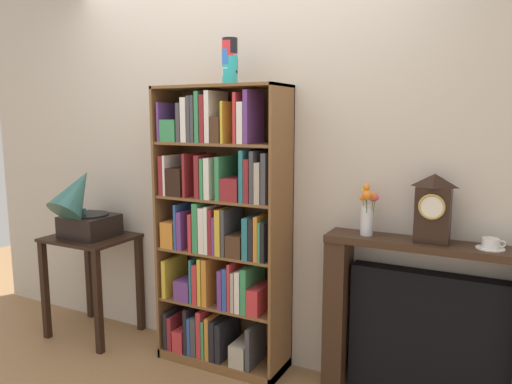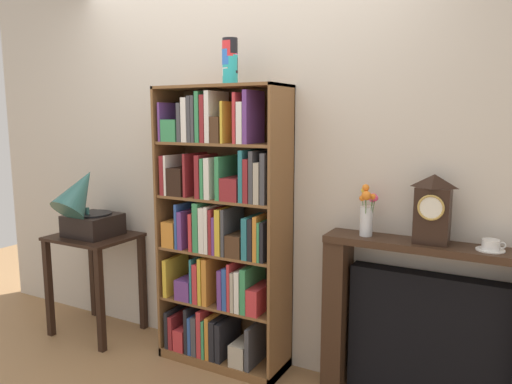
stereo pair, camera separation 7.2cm
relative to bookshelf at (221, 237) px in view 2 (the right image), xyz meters
The scene contains 10 objects.
ground_plane 0.86m from the bookshelf, 85.06° to the right, with size 7.84×6.40×0.02m, color #997047.
wall_back 0.51m from the bookshelf, 64.83° to the left, with size 4.84×0.08×2.60m, color beige.
bookshelf is the anchor object (origin of this frame).
cup_stack 1.09m from the bookshelf, 19.21° to the right, with size 0.09×0.09×0.27m.
side_table_left 1.11m from the bookshelf, behind, with size 0.59×0.49×0.75m.
gramophone 1.08m from the bookshelf, behind, with size 0.34×0.48×0.55m.
fireplace_mantel 1.32m from the bookshelf, ahead, with size 1.12×0.22×0.95m.
mantel_clock 1.30m from the bookshelf, ahead, with size 0.17×0.13×0.36m.
flower_vase 0.96m from the bookshelf, ahead, with size 0.12×0.15×0.30m.
teacup_with_saucer 1.55m from the bookshelf, ahead, with size 0.14×0.14×0.05m.
Camera 2 is at (1.63, -2.43, 1.61)m, focal length 33.95 mm.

